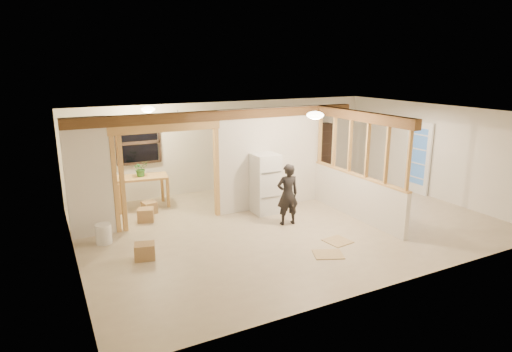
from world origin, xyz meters
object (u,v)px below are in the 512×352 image
work_table (142,192)px  refrigerator (265,184)px  woman (288,194)px  shop_vac (83,216)px  bookshelf (318,151)px

work_table → refrigerator: bearing=-25.2°
woman → shop_vac: woman is taller
woman → bookshelf: size_ratio=0.81×
refrigerator → woman: size_ratio=1.04×
woman → bookshelf: 4.33m
refrigerator → bookshelf: bookshelf is taller
shop_vac → refrigerator: bearing=-10.5°
work_table → shop_vac: bearing=-138.2°
refrigerator → work_table: 3.12m
woman → shop_vac: bearing=-14.9°
work_table → woman: bearing=-36.5°
woman → work_table: 3.76m
woman → shop_vac: 4.47m
bookshelf → refrigerator: bearing=-144.4°
woman → work_table: woman is taller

